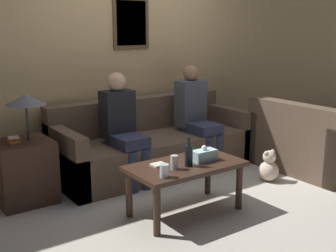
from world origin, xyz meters
The scene contains 14 objects.
ground_plane centered at (0.00, 0.00, 0.00)m, with size 16.00×16.00×0.00m, color beige.
wall_back centered at (0.00, 1.01, 1.30)m, with size 9.00×0.08×2.60m.
couch_main centered at (0.00, 0.53, 0.29)m, with size 2.33×0.90×0.83m.
couch_side centered at (1.52, -0.54, 0.29)m, with size 0.90×1.23×0.83m.
coffee_table centered at (-0.42, -0.65, 0.40)m, with size 1.04×0.56×0.47m.
side_table_with_lamp centered at (-1.52, 0.45, 0.36)m, with size 0.52×0.52×1.04m.
wine_bottle centered at (-0.44, -0.72, 0.57)m, with size 0.07×0.07×0.26m.
drinking_glass centered at (-0.77, -0.83, 0.52)m, with size 0.08×0.08×0.11m.
book_stack centered at (-0.64, -0.56, 0.47)m, with size 0.13×0.11×0.02m.
soda_can centered at (-0.59, -0.71, 0.53)m, with size 0.07×0.07×0.12m.
tissue_box centered at (-0.23, -0.68, 0.52)m, with size 0.23×0.12×0.15m.
person_left centered at (-0.48, 0.37, 0.64)m, with size 0.34×0.60×1.18m.
person_right centered at (0.53, 0.37, 0.65)m, with size 0.34×0.61×1.21m.
teddy_bear centered at (0.83, -0.53, 0.15)m, with size 0.22×0.22×0.35m.
Camera 1 is at (-2.61, -3.48, 1.64)m, focal length 45.00 mm.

